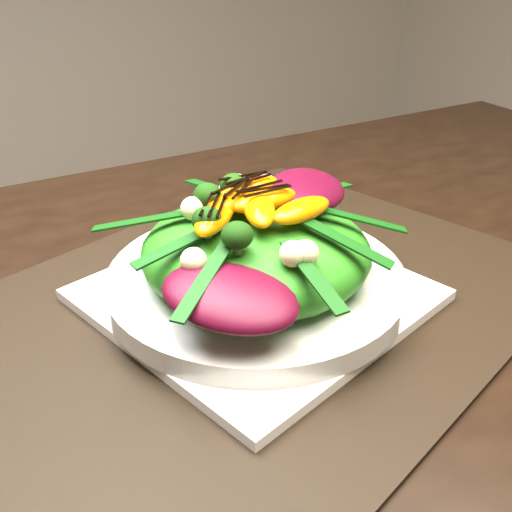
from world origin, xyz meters
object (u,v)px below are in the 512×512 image
dining_table (170,412)px  orange_segment (229,207)px  plate_base (256,295)px  lettuce_mound (256,250)px  placemat (256,301)px  salad_bowl (256,281)px

dining_table → orange_segment: (0.09, 0.08, 0.11)m
plate_base → lettuce_mound: lettuce_mound is taller
plate_base → lettuce_mound: size_ratio=1.28×
placemat → orange_segment: size_ratio=8.53×
dining_table → plate_base: (0.11, 0.07, 0.03)m
dining_table → salad_bowl: 0.13m
orange_segment → dining_table: bearing=-139.4°
plate_base → orange_segment: size_ratio=4.07×
placemat → lettuce_mound: size_ratio=2.68×
dining_table → salad_bowl: dining_table is taller
lettuce_mound → salad_bowl: bearing=0.0°
dining_table → placemat: bearing=31.7°
plate_base → orange_segment: bearing=152.6°
placemat → dining_table: bearing=-148.3°
dining_table → placemat: size_ratio=3.13×
dining_table → plate_base: size_ratio=6.56×
placemat → plate_base: 0.01m
lettuce_mound → orange_segment: (-0.02, 0.01, 0.04)m
dining_table → lettuce_mound: (0.11, 0.07, 0.07)m
placemat → salad_bowl: 0.02m
placemat → plate_base: bearing=0.0°
dining_table → orange_segment: size_ratio=26.68×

